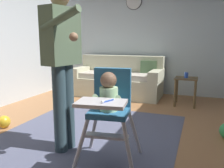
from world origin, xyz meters
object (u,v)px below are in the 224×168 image
object	(u,v)px
high_chair	(109,101)
side_table	(186,85)
couch	(118,80)
adult_standing	(63,62)
toy_ball	(4,122)
sippy_cup	(186,75)
wall_clock	(134,1)

from	to	relation	value
high_chair	side_table	world-z (taller)	high_chair
side_table	couch	bearing A→B (deg)	166.38
adult_standing	couch	bearing A→B (deg)	108.45
adult_standing	toy_ball	size ratio (longest dim) A/B	9.94
couch	side_table	distance (m)	1.48
sippy_cup	wall_clock	bearing A→B (deg)	146.39
sippy_cup	couch	bearing A→B (deg)	166.35
toy_ball	side_table	distance (m)	3.09
high_chair	couch	bearing A→B (deg)	-170.92
toy_ball	sippy_cup	xyz separation A→B (m)	(2.26, 2.08, 0.48)
adult_standing	sippy_cup	distance (m)	2.63
side_table	wall_clock	distance (m)	2.24
toy_ball	side_table	bearing A→B (deg)	42.64
high_chair	side_table	distance (m)	2.53
side_table	toy_ball	bearing A→B (deg)	-137.36
couch	high_chair	world-z (taller)	high_chair
sippy_cup	toy_ball	bearing A→B (deg)	-137.33
high_chair	toy_ball	xyz separation A→B (m)	(-1.71, 0.38, -0.54)
side_table	sippy_cup	bearing A→B (deg)	180.00
adult_standing	high_chair	bearing A→B (deg)	0.32
adult_standing	sippy_cup	world-z (taller)	adult_standing
adult_standing	wall_clock	distance (m)	3.35
toy_ball	sippy_cup	distance (m)	3.11
toy_ball	wall_clock	xyz separation A→B (m)	(1.02, 2.91, 1.96)
couch	toy_ball	bearing A→B (deg)	-18.73
couch	toy_ball	xyz separation A→B (m)	(-0.82, -2.43, -0.25)
couch	side_table	xyz separation A→B (m)	(1.44, -0.35, 0.05)
sippy_cup	adult_standing	bearing A→B (deg)	-115.42
high_chair	sippy_cup	size ratio (longest dim) A/B	9.28
toy_ball	wall_clock	bearing A→B (deg)	70.70
high_chair	wall_clock	world-z (taller)	wall_clock
adult_standing	side_table	size ratio (longest dim) A/B	3.27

